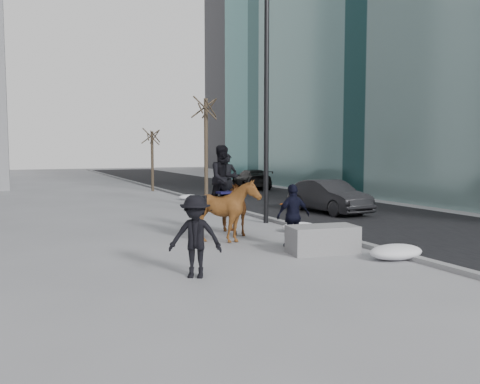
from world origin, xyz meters
name	(u,v)px	position (x,y,z in m)	size (l,w,h in m)	color
ground	(259,252)	(0.00, 0.00, 0.00)	(120.00, 120.00, 0.00)	gray
road	(295,203)	(7.00, 10.00, 0.01)	(8.00, 90.00, 0.01)	black
curb	(221,206)	(3.00, 10.00, 0.06)	(0.25, 90.00, 0.12)	gray
planter	(323,239)	(1.47, -0.79, 0.36)	(1.79, 0.89, 0.72)	gray
car_near	(329,196)	(6.40, 6.16, 0.70)	(1.48, 4.24, 1.40)	black
car_far	(252,179)	(9.09, 19.36, 0.66)	(1.84, 4.53, 1.32)	black
tree_near	(206,147)	(2.40, 10.33, 2.80)	(1.20, 1.20, 5.59)	#372A20
tree_far	(152,158)	(2.40, 20.15, 2.13)	(1.20, 1.20, 4.26)	#382821
mounted_left	(229,204)	(0.43, 3.01, 0.96)	(0.92, 2.00, 2.58)	#522010
mounted_right	(225,204)	(-0.25, 1.69, 1.13)	(1.65, 1.81, 2.82)	#522E10
feeder	(293,216)	(1.17, 0.21, 0.88)	(1.05, 0.88, 1.75)	black
camera_crew	(195,236)	(-2.40, -1.82, 0.89)	(1.31, 1.14, 1.75)	black
lamppost	(266,86)	(2.60, 4.67, 4.99)	(0.25, 0.87, 9.09)	black
snow_piles	(274,220)	(2.70, 4.16, 0.16)	(1.44, 16.84, 0.37)	white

